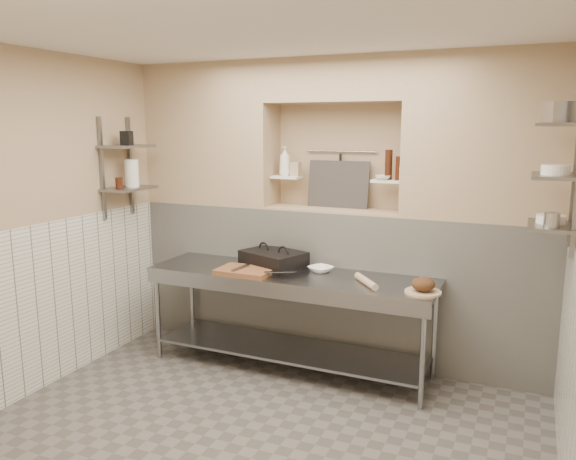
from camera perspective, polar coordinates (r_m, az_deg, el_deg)
The scene contains 46 objects.
floor at distance 4.30m, azimuth -3.73°, elevation -20.95°, with size 4.00×3.90×0.10m, color #47433F.
ceiling at distance 3.72m, azimuth -4.29°, elevation 20.70°, with size 4.00×3.90×0.10m, color silver.
wall_left at distance 5.02m, azimuth -25.19°, elevation 0.46°, with size 0.10×3.90×2.80m, color gray.
wall_back at distance 5.57m, azimuth 5.59°, elevation 2.32°, with size 4.00×0.10×2.80m, color gray.
backwall_lower at distance 5.48m, azimuth 4.64°, elevation -5.28°, with size 4.00×0.40×1.40m, color silver.
alcove_sill at distance 5.33m, azimuth 4.75°, elevation 2.08°, with size 1.30×0.40×0.02m, color gray.
backwall_pillar_left at distance 5.84m, azimuth -7.71°, elevation 9.55°, with size 1.35×0.40×1.40m, color gray.
backwall_pillar_right at distance 5.01m, azimuth 19.55°, elevation 8.90°, with size 1.35×0.40×1.40m, color gray.
backwall_header at distance 5.29m, azimuth 4.95°, elevation 14.93°, with size 1.30×0.40×0.40m, color gray.
wainscot_left at distance 5.14m, azimuth -24.13°, elevation -7.29°, with size 0.02×3.90×1.40m, color silver.
wainscot_right at distance 3.58m, azimuth 26.89°, elevation -15.29°, with size 0.02×3.90×1.40m, color silver.
alcove_shelf_left at distance 5.48m, azimuth -0.17°, elevation 5.40°, with size 0.28×0.16×0.03m, color white.
alcove_shelf_right at distance 5.16m, azimuth 10.08°, elevation 4.91°, with size 0.28×0.16×0.03m, color white.
utensil_rail at distance 5.44m, azimuth 5.43°, elevation 7.95°, with size 0.02×0.02×0.70m, color gray.
hanging_steel at distance 5.43m, azimuth 5.33°, elevation 6.15°, with size 0.02×0.02×0.30m, color black.
splash_panel at distance 5.40m, azimuth 5.14°, elevation 4.64°, with size 0.60×0.02×0.45m, color #383330.
shelf_rail_left_a at distance 5.82m, azimuth -15.73°, elevation 6.30°, with size 0.03×0.03×0.95m, color slate.
shelf_rail_left_b at distance 5.52m, azimuth -18.36°, elevation 5.94°, with size 0.03×0.03×0.95m, color slate.
wall_shelf_left_lower at distance 5.60m, azimuth -15.85°, elevation 4.08°, with size 0.30×0.50×0.03m, color slate.
wall_shelf_left_upper at distance 5.57m, azimuth -16.05°, elevation 8.17°, with size 0.30×0.50×0.03m, color slate.
shelf_rail_right_a at distance 4.51m, azimuth 27.13°, elevation 5.05°, with size 0.03×0.03×1.05m, color slate.
wall_shelf_right_lower at distance 4.35m, azimuth 25.11°, elevation 0.39°, with size 0.30×0.50×0.03m, color slate.
wall_shelf_right_mid at distance 4.31m, azimuth 25.48°, elevation 4.97°, with size 0.30×0.50×0.03m, color slate.
wall_shelf_right_upper at distance 4.29m, azimuth 25.85°, elevation 9.62°, with size 0.30×0.50×0.03m, color slate.
prep_table at distance 5.07m, azimuth 0.15°, elevation -7.25°, with size 2.60×0.70×0.90m.
panini_press at distance 5.21m, azimuth -1.49°, elevation -2.98°, with size 0.65×0.56×0.15m.
cutting_board at distance 5.01m, azimuth -4.38°, elevation -4.18°, with size 0.48×0.34×0.04m, color brown.
knife_blade at distance 4.86m, azimuth -0.78°, elevation -4.28°, with size 0.28×0.03×0.01m, color gray.
tongs at distance 5.00m, azimuth -4.84°, elevation -3.78°, with size 0.02×0.02×0.25m, color gray.
mixing_bowl at distance 5.05m, azimuth 3.34°, elevation -4.00°, with size 0.21×0.21×0.05m, color white.
rolling_pin at distance 4.69m, azimuth 7.94°, elevation -5.18°, with size 0.06×0.06×0.38m, color tan.
bread_board at distance 4.55m, azimuth 13.55°, elevation -6.14°, with size 0.29×0.29×0.02m, color tan.
bread_loaf at distance 4.53m, azimuth 13.58°, elevation -5.38°, with size 0.18×0.18×0.11m, color #4C2D19.
bottle_soap at distance 5.47m, azimuth -0.32°, elevation 7.01°, with size 0.11×0.11×0.28m, color white.
jar_alcove at distance 5.46m, azimuth 0.78°, elevation 6.22°, with size 0.09×0.09×0.13m, color gray.
bowl_alcove at distance 5.13m, azimuth 9.60°, elevation 5.28°, with size 0.14×0.14×0.04m, color white.
condiment_a at distance 5.11m, azimuth 11.18°, elevation 6.17°, with size 0.06×0.06×0.21m, color black.
condiment_b at distance 5.17m, azimuth 10.18°, elevation 6.55°, with size 0.07×0.07×0.27m, color black.
condiment_c at distance 5.11m, azimuth 11.57°, elevation 5.64°, with size 0.07×0.07×0.12m, color white.
jug_left at distance 5.62m, azimuth -15.59°, elevation 5.60°, with size 0.13×0.13×0.26m, color white.
jar_left at distance 5.49m, azimuth -16.77°, elevation 4.60°, with size 0.07×0.07×0.11m, color black.
box_left_upper at distance 5.57m, azimuth -16.07°, elevation 8.97°, with size 0.09×0.09×0.13m, color black.
bowl_right at distance 4.38m, azimuth 25.15°, elevation 1.00°, with size 0.20×0.20×0.06m, color white.
canister_right at distance 4.19m, azimuth 25.22°, elevation 0.90°, with size 0.10×0.10×0.10m, color gray.
bowl_right_mid at distance 4.25m, azimuth 25.54°, elevation 5.55°, with size 0.19×0.19×0.07m, color white.
basket_right at distance 4.31m, azimuth 25.93°, elevation 10.72°, with size 0.18×0.22×0.14m, color gray.
Camera 1 is at (1.70, -3.24, 2.19)m, focal length 35.00 mm.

